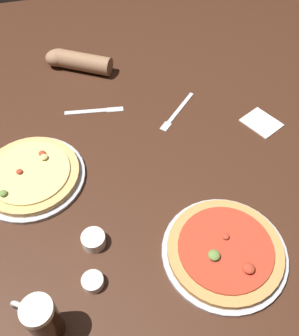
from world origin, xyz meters
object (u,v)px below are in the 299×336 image
Objects in this scene: pizza_plate_far at (31,175)px; pizza_plate_near at (225,251)px; beer_mug_dark at (42,319)px; diner_arm at (76,61)px; fork_left at (177,112)px; napkin_folded at (262,122)px; knife_right at (95,111)px; ramekin_sauce at (93,282)px; ramekin_butter at (93,240)px.

pizza_plate_near is at bearing -38.87° from pizza_plate_far.
diner_arm is (0.20, 0.98, -0.04)m from beer_mug_dark.
fork_left is 0.68× the size of diner_arm.
beer_mug_dark is 1.20× the size of napkin_folded.
fork_left is 0.47m from diner_arm.
pizza_plate_far is 0.56m from diner_arm.
pizza_plate_near is at bearing -69.17° from knife_right.
napkin_folded is 0.75m from diner_arm.
pizza_plate_near is 0.95m from diner_arm.
beer_mug_dark is at bearing -101.64° from diner_arm.
ramekin_sauce is at bearing -95.18° from diner_arm.
diner_arm reaches higher than fork_left.
diner_arm is at bearing 140.71° from napkin_folded.
pizza_plate_near reaches higher than pizza_plate_far.
ramekin_sauce reaches higher than napkin_folded.
beer_mug_dark reaches higher than ramekin_sauce.
ramekin_sauce is 0.68m from fork_left.
ramekin_butter reaches higher than fork_left.
beer_mug_dark is 2.58× the size of ramekin_sauce.
pizza_plate_far reaches higher than fork_left.
pizza_plate_near reaches higher than ramekin_sauce.
diner_arm is (-0.27, 0.91, 0.02)m from pizza_plate_near.
knife_right is (0.09, 0.52, -0.01)m from ramekin_butter.
beer_mug_dark reaches higher than fork_left.
knife_right is at bearing 159.46° from napkin_folded.
knife_right is (0.24, 0.25, -0.01)m from pizza_plate_far.
pizza_plate_far is at bearing -176.88° from napkin_folded.
beer_mug_dark is 2.20× the size of ramekin_butter.
pizza_plate_near is 1.58× the size of knife_right.
diner_arm reaches higher than knife_right.
beer_mug_dark is 0.93m from napkin_folded.
beer_mug_dark reaches higher than ramekin_butter.
pizza_plate_near reaches higher than napkin_folded.
napkin_folded is 0.47× the size of diner_arm.
pizza_plate_near is 5.99× the size of ramekin_sauce.
diner_arm is (0.08, 0.90, 0.02)m from ramekin_sauce.
fork_left is at bearing 154.65° from napkin_folded.
diner_arm reaches higher than ramekin_butter.
beer_mug_dark is 0.75m from knife_right.
pizza_plate_far reaches higher than ramekin_sauce.
beer_mug_dark is (0.01, -0.46, 0.05)m from pizza_plate_far.
beer_mug_dark is 1.00m from diner_arm.
pizza_plate_near reaches higher than knife_right.
ramekin_butter is 0.71m from napkin_folded.
ramekin_sauce is at bearing -147.44° from napkin_folded.
ramekin_butter is at bearing -154.17° from napkin_folded.
fork_left is 0.30m from knife_right.
napkin_folded is (0.66, 0.42, -0.01)m from ramekin_sauce.
ramekin_sauce is (0.13, -0.38, -0.00)m from pizza_plate_far.
pizza_plate_near is at bearing -73.42° from diner_arm.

